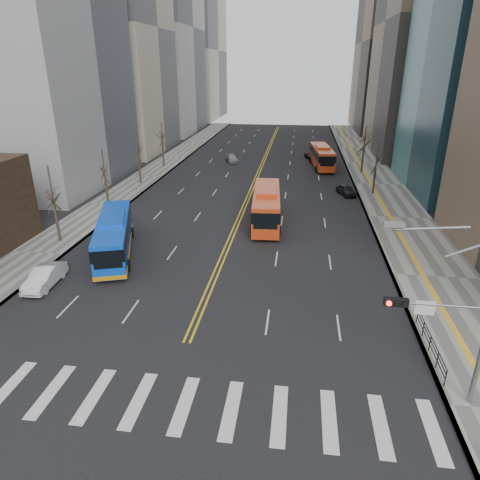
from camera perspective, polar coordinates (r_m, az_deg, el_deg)
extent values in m
plane|color=black|center=(23.22, -10.45, -20.52)|extent=(220.00, 220.00, 0.00)
cube|color=slate|center=(63.98, 17.95, 7.07)|extent=(7.00, 130.00, 0.15)
cube|color=slate|center=(66.94, -12.30, 8.28)|extent=(5.00, 130.00, 0.15)
cube|color=silver|center=(26.65, -28.41, -16.81)|extent=(0.70, 4.00, 0.01)
cube|color=silver|center=(25.44, -23.87, -17.92)|extent=(0.70, 4.00, 0.01)
cube|color=silver|center=(24.41, -18.85, -19.02)|extent=(0.70, 4.00, 0.01)
cube|color=silver|center=(23.56, -13.36, -20.04)|extent=(0.70, 4.00, 0.01)
cube|color=silver|center=(22.93, -7.44, -20.95)|extent=(0.70, 4.00, 0.01)
cube|color=silver|center=(22.53, -1.18, -21.67)|extent=(0.70, 4.00, 0.01)
cube|color=silver|center=(22.38, 5.29, -22.17)|extent=(0.70, 4.00, 0.01)
cube|color=silver|center=(22.47, 11.81, -22.41)|extent=(0.70, 4.00, 0.01)
cube|color=silver|center=(22.81, 18.21, -22.39)|extent=(0.70, 4.00, 0.01)
cube|color=silver|center=(23.38, 24.35, -22.13)|extent=(0.70, 4.00, 0.01)
cube|color=gold|center=(73.00, 2.72, 9.84)|extent=(0.15, 100.00, 0.01)
cube|color=gold|center=(72.97, 3.03, 9.83)|extent=(0.15, 100.00, 0.01)
cube|color=#AA9C89|center=(90.29, -18.27, 25.28)|extent=(22.00, 22.00, 44.00)
cube|color=#979799|center=(115.18, -11.64, 25.99)|extent=(20.00, 26.00, 48.00)
cube|color=#806C58|center=(90.52, 25.65, 24.95)|extent=(20.00, 26.00, 46.00)
cube|color=#AA9C89|center=(145.41, -6.69, 23.81)|extent=(18.00, 30.00, 40.00)
cube|color=brown|center=(121.30, 20.48, 23.50)|extent=(18.00, 30.00, 42.00)
cylinder|color=gray|center=(21.74, 25.16, -7.86)|extent=(4.50, 0.12, 0.12)
cube|color=black|center=(21.22, 20.10, -7.78)|extent=(1.10, 0.28, 0.38)
cylinder|color=#FF190C|center=(21.01, 19.25, -7.97)|extent=(0.24, 0.08, 0.24)
cylinder|color=black|center=(21.08, 20.18, -7.99)|extent=(0.24, 0.08, 0.24)
cylinder|color=black|center=(21.17, 21.12, -8.01)|extent=(0.24, 0.08, 0.24)
cube|color=silver|center=(21.65, 23.42, -8.30)|extent=(0.90, 0.06, 0.70)
cube|color=#999993|center=(19.55, 19.84, 1.98)|extent=(0.90, 0.35, 0.18)
cube|color=black|center=(27.57, 24.15, -11.66)|extent=(0.04, 6.00, 0.04)
cylinder|color=black|center=(25.53, 25.72, -16.29)|extent=(0.06, 0.06, 1.00)
cylinder|color=black|center=(26.66, 24.80, -14.32)|extent=(0.06, 0.06, 1.00)
cylinder|color=black|center=(27.83, 23.98, -12.52)|extent=(0.06, 0.06, 1.00)
cylinder|color=black|center=(29.04, 23.24, -10.86)|extent=(0.06, 0.06, 1.00)
cylinder|color=black|center=(30.26, 22.56, -9.34)|extent=(0.06, 0.06, 1.00)
cylinder|color=#30251D|center=(43.66, -23.19, 2.12)|extent=(0.28, 0.28, 3.90)
cylinder|color=#30251D|center=(52.93, -17.32, 6.07)|extent=(0.28, 0.28, 3.60)
cylinder|color=#30251D|center=(62.69, -13.23, 9.09)|extent=(0.28, 0.28, 4.00)
cylinder|color=#30251D|center=(72.86, -10.19, 11.02)|extent=(0.28, 0.28, 3.80)
cylinder|color=#30251D|center=(58.54, 17.44, 7.49)|extent=(0.28, 0.28, 3.50)
cylinder|color=#30251D|center=(70.09, 16.02, 10.06)|extent=(0.28, 0.28, 3.75)
cube|color=blue|center=(39.27, -16.45, 0.61)|extent=(6.24, 12.12, 2.84)
cube|color=black|center=(39.07, -16.53, 1.37)|extent=(6.31, 12.16, 1.02)
cube|color=blue|center=(38.76, -16.69, 2.70)|extent=(3.25, 4.61, 0.40)
cube|color=orange|center=(39.71, -16.26, -1.03)|extent=(6.31, 12.16, 0.35)
cylinder|color=black|center=(36.41, -18.62, -3.57)|extent=(0.61, 1.04, 1.00)
cylinder|color=black|center=(36.13, -14.71, -3.31)|extent=(0.61, 1.04, 1.00)
cylinder|color=black|center=(43.41, -17.53, 0.75)|extent=(0.61, 1.04, 1.00)
cylinder|color=black|center=(43.17, -14.25, 1.00)|extent=(0.61, 1.04, 1.00)
cube|color=red|center=(45.45, 3.54, 4.58)|extent=(3.42, 11.89, 3.07)
cube|color=black|center=(45.28, 3.56, 5.28)|extent=(3.48, 11.91, 1.09)
cube|color=red|center=(44.98, 3.59, 6.56)|extent=(2.40, 4.24, 0.40)
cylinder|color=black|center=(42.39, 1.62, 1.31)|extent=(0.36, 1.02, 1.00)
cylinder|color=black|center=(42.37, 5.22, 1.21)|extent=(0.36, 1.02, 1.00)
cylinder|color=black|center=(49.48, 2.02, 4.41)|extent=(0.36, 1.02, 1.00)
cylinder|color=black|center=(49.46, 5.12, 4.32)|extent=(0.36, 1.02, 1.00)
cube|color=red|center=(72.83, 10.84, 10.90)|extent=(3.79, 11.46, 2.92)
cube|color=black|center=(72.72, 10.87, 11.34)|extent=(3.85, 11.49, 1.05)
cube|color=red|center=(72.55, 10.93, 12.11)|extent=(2.47, 4.14, 0.40)
cylinder|color=black|center=(69.42, 10.15, 9.29)|extent=(0.41, 1.03, 1.00)
cylinder|color=black|center=(69.85, 12.25, 9.21)|extent=(0.41, 1.03, 1.00)
cylinder|color=black|center=(76.39, 9.40, 10.51)|extent=(0.41, 1.03, 1.00)
cylinder|color=black|center=(76.78, 11.32, 10.44)|extent=(0.41, 1.03, 1.00)
imported|color=silver|center=(35.81, -24.60, -4.52)|extent=(1.78, 4.56, 1.48)
imported|color=black|center=(57.55, 13.99, 6.49)|extent=(2.76, 4.23, 1.34)
imported|color=gray|center=(75.97, -1.10, 10.80)|extent=(2.98, 4.38, 1.18)
imported|color=black|center=(79.43, 9.62, 11.00)|extent=(3.05, 4.62, 1.18)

